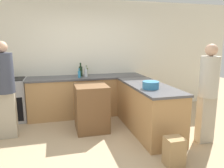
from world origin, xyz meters
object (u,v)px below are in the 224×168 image
at_px(mixing_bowl, 151,85).
at_px(olive_oil_bottle, 86,71).
at_px(person_by_range, 5,87).
at_px(island_table, 91,108).
at_px(dish_soap_bottle, 79,74).
at_px(paper_bag, 174,152).
at_px(vinegar_bottle_clear, 86,73).
at_px(wine_bottle_dark, 81,71).
at_px(range_oven, 10,100).
at_px(person_at_peninsula, 208,90).

height_order(mixing_bowl, olive_oil_bottle, olive_oil_bottle).
bearing_deg(person_by_range, island_table, -1.87).
distance_m(olive_oil_bottle, dish_soap_bottle, 0.35).
distance_m(island_table, dish_soap_bottle, 0.98).
relative_size(person_by_range, paper_bag, 4.20).
xyz_separation_m(island_table, vinegar_bottle_clear, (0.03, 0.89, 0.57)).
height_order(island_table, wine_bottle_dark, wine_bottle_dark).
relative_size(island_table, dish_soap_bottle, 4.32).
xyz_separation_m(wine_bottle_dark, person_by_range, (-1.44, -0.95, -0.10)).
bearing_deg(olive_oil_bottle, wine_bottle_dark, -148.75).
distance_m(island_table, olive_oil_bottle, 1.23).
height_order(range_oven, person_by_range, person_by_range).
height_order(olive_oil_bottle, paper_bag, olive_oil_bottle).
bearing_deg(wine_bottle_dark, vinegar_bottle_clear, -46.41).
bearing_deg(vinegar_bottle_clear, paper_bag, -70.33).
height_order(wine_bottle_dark, paper_bag, wine_bottle_dark).
bearing_deg(range_oven, paper_bag, -44.79).
bearing_deg(mixing_bowl, person_by_range, 163.76).
relative_size(range_oven, wine_bottle_dark, 2.98).
xyz_separation_m(island_table, dish_soap_bottle, (-0.13, 0.80, 0.55)).
bearing_deg(person_at_peninsula, wine_bottle_dark, 132.83).
xyz_separation_m(range_oven, island_table, (1.63, -0.96, -0.01)).
bearing_deg(vinegar_bottle_clear, wine_bottle_dark, 133.59).
relative_size(person_by_range, person_at_peninsula, 1.03).
relative_size(wine_bottle_dark, person_at_peninsula, 0.19).
xyz_separation_m(vinegar_bottle_clear, paper_bag, (0.87, -2.44, -0.81)).
bearing_deg(olive_oil_bottle, paper_bag, -72.53).
distance_m(dish_soap_bottle, person_at_peninsula, 2.67).
relative_size(range_oven, person_by_range, 0.54).
relative_size(wine_bottle_dark, paper_bag, 0.76).
height_order(vinegar_bottle_clear, person_by_range, person_by_range).
relative_size(vinegar_bottle_clear, paper_bag, 0.58).
bearing_deg(person_at_peninsula, olive_oil_bottle, 129.29).
bearing_deg(range_oven, person_at_peninsula, -30.11).
xyz_separation_m(range_oven, vinegar_bottle_clear, (1.67, -0.08, 0.55)).
bearing_deg(dish_soap_bottle, paper_bag, -66.25).
relative_size(olive_oil_bottle, paper_bag, 0.57).
bearing_deg(island_table, olive_oil_bottle, 86.07).
xyz_separation_m(person_at_peninsula, paper_bag, (-0.90, -0.53, -0.72)).
xyz_separation_m(island_table, person_by_range, (-1.52, 0.05, 0.50)).
xyz_separation_m(vinegar_bottle_clear, dish_soap_bottle, (-0.16, -0.08, -0.01)).
height_order(olive_oil_bottle, wine_bottle_dark, wine_bottle_dark).
xyz_separation_m(olive_oil_bottle, dish_soap_bottle, (-0.21, -0.29, -0.01)).
distance_m(range_oven, olive_oil_bottle, 1.80).
distance_m(person_by_range, paper_bag, 3.00).
relative_size(mixing_bowl, person_by_range, 0.17).
bearing_deg(person_at_peninsula, vinegar_bottle_clear, 132.78).
relative_size(range_oven, person_at_peninsula, 0.55).
bearing_deg(person_by_range, vinegar_bottle_clear, 28.33).
relative_size(range_oven, vinegar_bottle_clear, 3.88).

